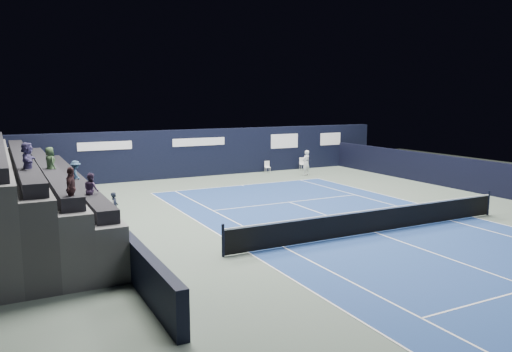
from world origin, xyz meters
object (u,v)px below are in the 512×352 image
(folding_chair_back_a, at_px, (267,165))
(tennis_player, at_px, (306,163))
(folding_chair_back_b, at_px, (302,163))
(line_judge_chair, at_px, (111,210))
(tennis_net, at_px, (376,220))

(folding_chair_back_a, bearing_deg, tennis_player, -42.41)
(folding_chair_back_a, relative_size, folding_chair_back_b, 0.89)
(folding_chair_back_a, xyz_separation_m, folding_chair_back_b, (2.83, -0.13, -0.02))
(line_judge_chair, bearing_deg, folding_chair_back_a, 32.45)
(tennis_net, bearing_deg, tennis_player, 67.51)
(folding_chair_back_a, relative_size, tennis_net, 0.06)
(folding_chair_back_a, distance_m, tennis_net, 16.19)
(folding_chair_back_b, xyz_separation_m, line_judge_chair, (-15.38, -9.25, 0.01))
(line_judge_chair, bearing_deg, folding_chair_back_b, 26.70)
(folding_chair_back_b, distance_m, tennis_net, 16.96)
(folding_chair_back_a, height_order, tennis_player, tennis_player)
(folding_chair_back_b, height_order, tennis_net, tennis_net)
(folding_chair_back_a, xyz_separation_m, line_judge_chair, (-12.55, -9.38, -0.02))
(folding_chair_back_b, bearing_deg, folding_chair_back_a, -170.32)
(folding_chair_back_b, bearing_deg, tennis_net, -100.85)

